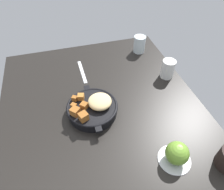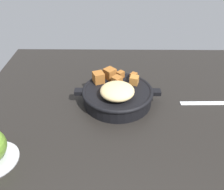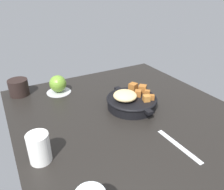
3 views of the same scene
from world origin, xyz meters
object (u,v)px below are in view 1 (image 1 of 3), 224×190
Objects in this scene: cast_iron_skillet at (93,108)px; white_creamer_pitcher at (168,69)px; red_apple at (177,153)px; butter_knife at (82,72)px; water_glass_tall at (139,44)px.

white_creamer_pitcher is (-12.97, 39.42, 1.44)cm from cast_iron_skillet.
red_apple is 44.23cm from white_creamer_pitcher.
butter_knife is 1.97× the size of water_glass_tall.
red_apple is (27.71, 22.05, 1.38)cm from cast_iron_skillet.
red_apple is at bearing -23.12° from white_creamer_pitcher.
white_creamer_pitcher is (-40.68, 17.37, 0.06)cm from red_apple.
water_glass_tall is at bearing 104.56° from butter_knife.
cast_iron_skillet is 2.74× the size of white_creamer_pitcher.
red_apple is 0.86× the size of white_creamer_pitcher.
white_creamer_pitcher reaches higher than red_apple.
butter_knife is 1.99× the size of white_creamer_pitcher.
butter_knife is (-27.61, 0.23, -2.92)cm from cast_iron_skillet.
cast_iron_skillet is at bearing -71.79° from white_creamer_pitcher.
red_apple is at bearing 20.39° from butter_knife.
butter_knife is 35.77cm from water_glass_tall.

